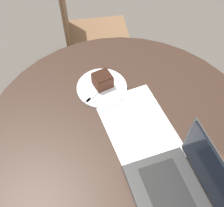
# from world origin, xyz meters

# --- Properties ---
(ground_plane) EXTENTS (12.00, 12.00, 0.00)m
(ground_plane) POSITION_xyz_m (0.00, 0.00, 0.00)
(ground_plane) COLOR #4C4742
(dining_table) EXTENTS (1.16, 1.16, 0.73)m
(dining_table) POSITION_xyz_m (0.00, 0.00, 0.61)
(dining_table) COLOR black
(dining_table) RESTS_ON ground_plane
(chair) EXTENTS (0.44, 0.44, 0.95)m
(chair) POSITION_xyz_m (-0.91, -0.04, 0.49)
(chair) COLOR brown
(chair) RESTS_ON ground_plane
(paper_document) EXTENTS (0.42, 0.33, 0.00)m
(paper_document) POSITION_xyz_m (-0.01, 0.07, 0.73)
(paper_document) COLOR white
(paper_document) RESTS_ON dining_table
(plate) EXTENTS (0.23, 0.23, 0.01)m
(plate) POSITION_xyz_m (-0.24, -0.05, 0.74)
(plate) COLOR silver
(plate) RESTS_ON dining_table
(cake_slice) EXTENTS (0.09, 0.10, 0.07)m
(cake_slice) POSITION_xyz_m (-0.25, -0.04, 0.78)
(cake_slice) COLOR #472619
(cake_slice) RESTS_ON plate
(fork) EXTENTS (0.12, 0.14, 0.00)m
(fork) POSITION_xyz_m (-0.21, -0.08, 0.75)
(fork) COLOR silver
(fork) RESTS_ON plate
(coffee_glass) EXTENTS (0.08, 0.08, 0.11)m
(coffee_glass) POSITION_xyz_m (0.25, 0.28, 0.79)
(coffee_glass) COLOR #3D2619
(coffee_glass) RESTS_ON dining_table
(laptop) EXTENTS (0.38, 0.29, 0.23)m
(laptop) POSITION_xyz_m (0.30, 0.13, 0.77)
(laptop) COLOR #2D2D2D
(laptop) RESTS_ON dining_table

